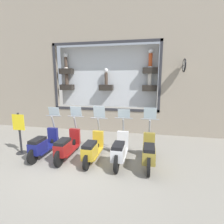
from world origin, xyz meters
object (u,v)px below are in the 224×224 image
at_px(scooter_yellow_2, 93,148).
at_px(scooter_white_1, 120,150).
at_px(scooter_red_3, 67,146).
at_px(shop_sign_post, 20,132).
at_px(scooter_navy_4, 43,144).
at_px(scooter_olive_0, 149,152).

bearing_deg(scooter_yellow_2, scooter_white_1, -89.71).
height_order(scooter_red_3, shop_sign_post, scooter_red_3).
bearing_deg(scooter_red_3, scooter_white_1, -89.94).
relative_size(scooter_white_1, scooter_navy_4, 1.01).
xyz_separation_m(scooter_white_1, scooter_red_3, (-0.00, 1.76, -0.01)).
height_order(scooter_olive_0, scooter_white_1, scooter_olive_0).
bearing_deg(scooter_red_3, shop_sign_post, 88.78).
bearing_deg(scooter_white_1, scooter_red_3, 90.06).
height_order(scooter_navy_4, shop_sign_post, scooter_navy_4).
bearing_deg(shop_sign_post, scooter_olive_0, -90.43).
xyz_separation_m(scooter_olive_0, scooter_navy_4, (-0.01, 3.51, -0.03)).
distance_m(scooter_white_1, scooter_red_3, 1.76).
bearing_deg(scooter_white_1, shop_sign_post, 89.41).
height_order(scooter_white_1, scooter_yellow_2, scooter_yellow_2).
xyz_separation_m(scooter_yellow_2, scooter_red_3, (0.00, 0.88, 0.01)).
bearing_deg(shop_sign_post, scooter_red_3, -91.22).
height_order(scooter_yellow_2, shop_sign_post, scooter_yellow_2).
distance_m(scooter_yellow_2, shop_sign_post, 2.69).
height_order(scooter_yellow_2, scooter_navy_4, scooter_yellow_2).
relative_size(scooter_navy_4, shop_sign_post, 1.23).
height_order(scooter_white_1, scooter_red_3, scooter_red_3).
distance_m(scooter_olive_0, shop_sign_post, 4.43).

